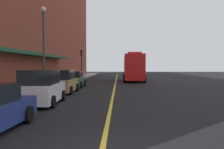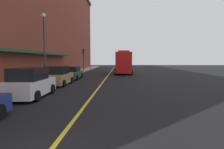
% 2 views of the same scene
% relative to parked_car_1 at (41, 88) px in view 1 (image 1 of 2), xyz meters
% --- Properties ---
extents(ground_plane, '(112.00, 112.00, 0.00)m').
position_rel_parked_car_1_xyz_m(ground_plane, '(3.90, 16.84, -0.88)').
color(ground_plane, black).
extents(sidewalk_left, '(2.40, 70.00, 0.15)m').
position_rel_parked_car_1_xyz_m(sidewalk_left, '(-2.30, 16.84, -0.80)').
color(sidewalk_left, '#9E9B93').
rests_on(sidewalk_left, ground).
extents(lane_center_stripe, '(0.16, 70.00, 0.01)m').
position_rel_parked_car_1_xyz_m(lane_center_stripe, '(3.90, 16.84, -0.87)').
color(lane_center_stripe, gold).
rests_on(lane_center_stripe, ground).
extents(brick_building_left, '(9.66, 64.00, 19.30)m').
position_rel_parked_car_1_xyz_m(brick_building_left, '(-7.75, 15.84, 8.78)').
color(brick_building_left, brown).
rests_on(brick_building_left, ground).
extents(parked_car_1, '(2.22, 4.44, 1.89)m').
position_rel_parked_car_1_xyz_m(parked_car_1, '(0.00, 0.00, 0.00)').
color(parked_car_1, silver).
rests_on(parked_car_1, ground).
extents(parked_car_2, '(2.02, 4.32, 1.80)m').
position_rel_parked_car_1_xyz_m(parked_car_2, '(-0.09, 5.91, -0.04)').
color(parked_car_2, '#A5844C').
rests_on(parked_car_2, ground).
extents(parked_car_3, '(1.97, 4.62, 1.57)m').
position_rel_parked_car_1_xyz_m(parked_car_3, '(-0.12, 11.33, -0.14)').
color(parked_car_3, '#2D5133').
rests_on(parked_car_3, ground).
extents(fire_truck, '(2.88, 8.77, 3.81)m').
position_rel_parked_car_1_xyz_m(fire_truck, '(6.30, 21.14, 0.94)').
color(fire_truck, red).
rests_on(fire_truck, ground).
extents(parking_meter_0, '(0.14, 0.18, 1.33)m').
position_rel_parked_car_1_xyz_m(parking_meter_0, '(-1.45, 8.14, 0.18)').
color(parking_meter_0, '#4C4C51').
rests_on(parking_meter_0, sidewalk_left).
extents(parking_meter_1, '(0.14, 0.18, 1.33)m').
position_rel_parked_car_1_xyz_m(parking_meter_1, '(-1.45, 5.49, 0.18)').
color(parking_meter_1, '#4C4C51').
rests_on(parking_meter_1, sidewalk_left).
extents(street_lamp_left, '(0.44, 0.44, 6.94)m').
position_rel_parked_car_1_xyz_m(street_lamp_left, '(-2.05, 7.71, 3.52)').
color(street_lamp_left, '#33383D').
rests_on(street_lamp_left, sidewalk_left).
extents(traffic_light_near, '(0.38, 0.36, 4.30)m').
position_rel_parked_car_1_xyz_m(traffic_light_near, '(-1.39, 25.33, 2.28)').
color(traffic_light_near, '#232326').
rests_on(traffic_light_near, sidewalk_left).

